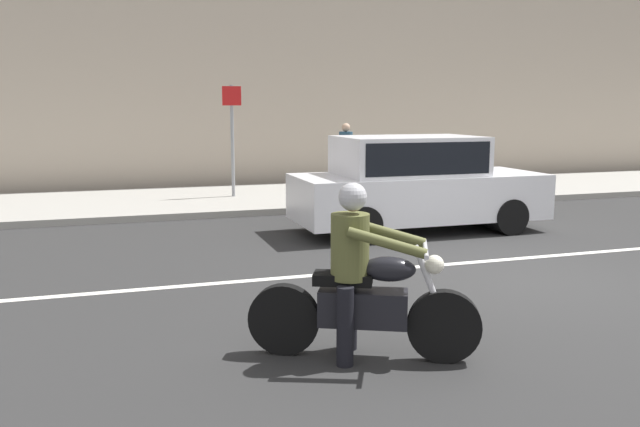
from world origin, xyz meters
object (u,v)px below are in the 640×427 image
Objects in this scene: street_sign_post at (232,130)px; pedestrian_bystander at (346,152)px; motorcycle_with_rider_olive at (362,288)px; parked_sedan_white at (415,183)px.

street_sign_post is 2.93m from pedestrian_bystander.
parked_sedan_white reaches higher than motorcycle_with_rider_olive.
pedestrian_bystander is (2.87, 0.10, -0.58)m from street_sign_post.
motorcycle_with_rider_olive is 10.64m from pedestrian_bystander.
parked_sedan_white is 5.31m from street_sign_post.
pedestrian_bystander is at bearing 85.13° from parked_sedan_white.
pedestrian_bystander is (0.40, 4.73, 0.25)m from parked_sedan_white.
parked_sedan_white is 2.65× the size of pedestrian_bystander.
motorcycle_with_rider_olive is 0.43× the size of parked_sedan_white.
motorcycle_with_rider_olive is at bearing -120.30° from parked_sedan_white.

